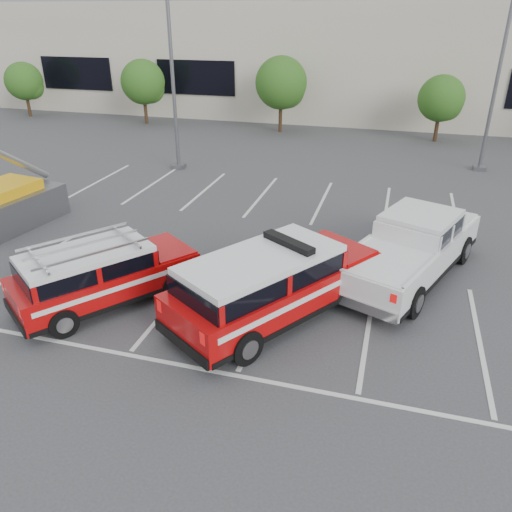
# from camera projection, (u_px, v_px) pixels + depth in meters

# --- Properties ---
(ground) EXTENTS (120.00, 120.00, 0.00)m
(ground) POSITION_uv_depth(u_px,v_px,m) (268.00, 310.00, 13.65)
(ground) COLOR #39393C
(ground) RESTS_ON ground
(stall_markings) EXTENTS (23.00, 15.00, 0.01)m
(stall_markings) POSITION_uv_depth(u_px,v_px,m) (301.00, 244.00, 17.52)
(stall_markings) COLOR silver
(stall_markings) RESTS_ON ground
(convention_building) EXTENTS (60.00, 16.99, 13.20)m
(convention_building) POSITION_uv_depth(u_px,v_px,m) (375.00, 49.00, 38.99)
(convention_building) COLOR beige
(convention_building) RESTS_ON ground
(tree_far_left) EXTENTS (2.77, 2.77, 3.99)m
(tree_far_left) POSITION_uv_depth(u_px,v_px,m) (26.00, 83.00, 37.75)
(tree_far_left) COLOR #3F2B19
(tree_far_left) RESTS_ON ground
(tree_left) EXTENTS (3.07, 3.07, 4.42)m
(tree_left) POSITION_uv_depth(u_px,v_px,m) (145.00, 84.00, 35.14)
(tree_left) COLOR #3F2B19
(tree_left) RESTS_ON ground
(tree_mid_left) EXTENTS (3.37, 3.37, 4.85)m
(tree_mid_left) POSITION_uv_depth(u_px,v_px,m) (283.00, 85.00, 32.53)
(tree_mid_left) COLOR #3F2B19
(tree_mid_left) RESTS_ON ground
(tree_mid_right) EXTENTS (2.77, 2.77, 3.99)m
(tree_mid_right) POSITION_uv_depth(u_px,v_px,m) (442.00, 100.00, 30.28)
(tree_mid_right) COLOR #3F2B19
(tree_mid_right) RESTS_ON ground
(light_pole_left) EXTENTS (0.90, 0.60, 10.24)m
(light_pole_left) POSITION_uv_depth(u_px,v_px,m) (172.00, 62.00, 23.70)
(light_pole_left) COLOR #59595E
(light_pole_left) RESTS_ON ground
(light_pole_mid) EXTENTS (0.90, 0.60, 10.24)m
(light_pole_mid) POSITION_uv_depth(u_px,v_px,m) (501.00, 63.00, 23.41)
(light_pole_mid) COLOR #59595E
(light_pole_mid) RESTS_ON ground
(fire_chief_suv) EXTENTS (5.08, 6.22, 2.11)m
(fire_chief_suv) POSITION_uv_depth(u_px,v_px,m) (274.00, 288.00, 12.99)
(fire_chief_suv) COLOR #A90808
(fire_chief_suv) RESTS_ON ground
(white_pickup) EXTENTS (4.37, 6.68, 1.94)m
(white_pickup) POSITION_uv_depth(u_px,v_px,m) (410.00, 254.00, 15.06)
(white_pickup) COLOR silver
(white_pickup) RESTS_ON ground
(ladder_suv) EXTENTS (4.43, 5.09, 1.93)m
(ladder_suv) POSITION_uv_depth(u_px,v_px,m) (103.00, 278.00, 13.67)
(ladder_suv) COLOR #A90808
(ladder_suv) RESTS_ON ground
(utility_rig) EXTENTS (4.07, 4.41, 3.61)m
(utility_rig) POSITION_uv_depth(u_px,v_px,m) (1.00, 207.00, 18.79)
(utility_rig) COLOR #59595E
(utility_rig) RESTS_ON ground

